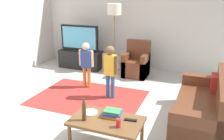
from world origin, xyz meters
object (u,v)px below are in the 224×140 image
at_px(tv_stand, 81,59).
at_px(tv, 80,38).
at_px(couch, 207,110).
at_px(child_near_tv, 86,61).
at_px(soda_can, 118,123).
at_px(plate, 90,112).
at_px(floor_lamp, 114,13).
at_px(tv_remote, 131,120).
at_px(coffee_table, 106,123).
at_px(book_stack, 113,113).
at_px(armchair, 136,64).
at_px(child_center, 110,67).
at_px(bottle, 84,111).

distance_m(tv_stand, tv, 0.60).
relative_size(tv_stand, tv, 1.09).
relative_size(tv, couch, 0.61).
height_order(child_near_tv, soda_can, child_near_tv).
relative_size(child_near_tv, plate, 4.68).
bearing_deg(floor_lamp, child_near_tv, -95.26).
relative_size(child_near_tv, tv_remote, 6.06).
height_order(child_near_tv, plate, child_near_tv).
distance_m(child_near_tv, coffee_table, 2.30).
bearing_deg(soda_can, book_stack, 125.70).
bearing_deg(tv_remote, armchair, 98.01).
height_order(floor_lamp, child_near_tv, floor_lamp).
height_order(coffee_table, book_stack, book_stack).
bearing_deg(couch, floor_lamp, 138.22).
bearing_deg(coffee_table, plate, 161.55).
distance_m(tv_stand, child_center, 2.22).
bearing_deg(armchair, plate, -86.82).
xyz_separation_m(child_center, plate, (0.28, -1.46, -0.23)).
distance_m(tv_stand, child_near_tv, 1.52).
height_order(tv, plate, tv).
distance_m(floor_lamp, book_stack, 3.54).
relative_size(armchair, child_near_tv, 0.87).
height_order(tv, armchair, tv).
distance_m(child_center, soda_can, 1.87).
distance_m(tv_stand, bottle, 3.73).
height_order(couch, bottle, couch).
distance_m(coffee_table, plate, 0.32).
relative_size(floor_lamp, book_stack, 6.48).
bearing_deg(bottle, child_near_tv, 116.45).
distance_m(tv_stand, couch, 3.96).
height_order(child_near_tv, book_stack, child_near_tv).
xyz_separation_m(floor_lamp, coffee_table, (1.16, -3.28, -1.17)).
bearing_deg(bottle, couch, 37.59).
relative_size(couch, child_center, 1.65).
bearing_deg(plate, coffee_table, -18.45).
relative_size(child_center, plate, 4.95).
height_order(tv_stand, couch, couch).
relative_size(floor_lamp, plate, 8.09).
bearing_deg(tv, couch, -30.69).
distance_m(floor_lamp, soda_can, 3.82).
height_order(child_near_tv, coffee_table, child_near_tv).
bearing_deg(tv_remote, bottle, -166.61).
bearing_deg(plate, floor_lamp, 105.10).
bearing_deg(book_stack, child_near_tv, 126.83).
bearing_deg(floor_lamp, coffee_table, -70.55).
bearing_deg(couch, armchair, 131.35).
height_order(tv_stand, soda_can, soda_can).
relative_size(floor_lamp, coffee_table, 1.78).
bearing_deg(plate, child_center, 100.71).
bearing_deg(tv_remote, couch, 38.80).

